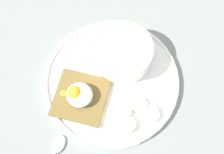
{
  "coord_description": "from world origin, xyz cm",
  "views": [
    {
      "loc": [
        -8.88,
        19.91,
        63.17
      ],
      "look_at": [
        0.0,
        0.0,
        5.0
      ],
      "focal_mm": 50.0,
      "sensor_mm": 36.0,
      "label": 1
    }
  ],
  "objects_px": {
    "banana_slice_inner": "(114,116)",
    "poached_egg": "(78,94)",
    "banana_slice_front": "(151,115)",
    "oatmeal_bowl": "(123,53)",
    "banana_slice_back": "(127,125)",
    "toast_slice": "(80,98)",
    "banana_slice_right": "(125,110)",
    "banana_slice_left": "(139,105)"
  },
  "relations": [
    {
      "from": "toast_slice",
      "to": "poached_egg",
      "type": "relative_size",
      "value": 1.73
    },
    {
      "from": "banana_slice_inner",
      "to": "toast_slice",
      "type": "bearing_deg",
      "value": -5.48
    },
    {
      "from": "banana_slice_front",
      "to": "banana_slice_left",
      "type": "height_order",
      "value": "banana_slice_front"
    },
    {
      "from": "poached_egg",
      "to": "banana_slice_back",
      "type": "height_order",
      "value": "poached_egg"
    },
    {
      "from": "banana_slice_inner",
      "to": "banana_slice_front",
      "type": "bearing_deg",
      "value": -153.78
    },
    {
      "from": "banana_slice_front",
      "to": "banana_slice_inner",
      "type": "bearing_deg",
      "value": 26.22
    },
    {
      "from": "toast_slice",
      "to": "banana_slice_back",
      "type": "bearing_deg",
      "value": 173.13
    },
    {
      "from": "banana_slice_inner",
      "to": "banana_slice_back",
      "type": "bearing_deg",
      "value": 169.55
    },
    {
      "from": "poached_egg",
      "to": "banana_slice_back",
      "type": "xyz_separation_m",
      "value": [
        -0.11,
        0.01,
        -0.02
      ]
    },
    {
      "from": "oatmeal_bowl",
      "to": "banana_slice_left",
      "type": "relative_size",
      "value": 2.88
    },
    {
      "from": "banana_slice_front",
      "to": "banana_slice_inner",
      "type": "distance_m",
      "value": 0.07
    },
    {
      "from": "banana_slice_back",
      "to": "banana_slice_right",
      "type": "distance_m",
      "value": 0.03
    },
    {
      "from": "banana_slice_inner",
      "to": "banana_slice_left",
      "type": "bearing_deg",
      "value": -130.57
    },
    {
      "from": "banana_slice_front",
      "to": "oatmeal_bowl",
      "type": "bearing_deg",
      "value": -42.03
    },
    {
      "from": "poached_egg",
      "to": "banana_slice_back",
      "type": "relative_size",
      "value": 1.61
    },
    {
      "from": "banana_slice_front",
      "to": "banana_slice_inner",
      "type": "height_order",
      "value": "same"
    },
    {
      "from": "banana_slice_back",
      "to": "banana_slice_inner",
      "type": "bearing_deg",
      "value": -10.45
    },
    {
      "from": "toast_slice",
      "to": "banana_slice_right",
      "type": "height_order",
      "value": "banana_slice_right"
    },
    {
      "from": "oatmeal_bowl",
      "to": "banana_slice_right",
      "type": "bearing_deg",
      "value": 115.79
    },
    {
      "from": "poached_egg",
      "to": "banana_slice_front",
      "type": "distance_m",
      "value": 0.15
    },
    {
      "from": "banana_slice_inner",
      "to": "banana_slice_right",
      "type": "bearing_deg",
      "value": -124.95
    },
    {
      "from": "toast_slice",
      "to": "banana_slice_front",
      "type": "relative_size",
      "value": 3.15
    },
    {
      "from": "oatmeal_bowl",
      "to": "banana_slice_inner",
      "type": "height_order",
      "value": "oatmeal_bowl"
    },
    {
      "from": "poached_egg",
      "to": "banana_slice_front",
      "type": "height_order",
      "value": "poached_egg"
    },
    {
      "from": "oatmeal_bowl",
      "to": "banana_slice_inner",
      "type": "distance_m",
      "value": 0.13
    },
    {
      "from": "toast_slice",
      "to": "banana_slice_back",
      "type": "distance_m",
      "value": 0.11
    },
    {
      "from": "banana_slice_front",
      "to": "toast_slice",
      "type": "bearing_deg",
      "value": 9.87
    },
    {
      "from": "banana_slice_back",
      "to": "banana_slice_inner",
      "type": "relative_size",
      "value": 1.1
    },
    {
      "from": "poached_egg",
      "to": "banana_slice_right",
      "type": "relative_size",
      "value": 1.66
    },
    {
      "from": "oatmeal_bowl",
      "to": "banana_slice_back",
      "type": "distance_m",
      "value": 0.14
    },
    {
      "from": "toast_slice",
      "to": "banana_slice_front",
      "type": "distance_m",
      "value": 0.14
    },
    {
      "from": "banana_slice_left",
      "to": "banana_slice_back",
      "type": "distance_m",
      "value": 0.05
    },
    {
      "from": "poached_egg",
      "to": "banana_slice_back",
      "type": "distance_m",
      "value": 0.11
    },
    {
      "from": "banana_slice_left",
      "to": "banana_slice_back",
      "type": "height_order",
      "value": "banana_slice_back"
    },
    {
      "from": "banana_slice_left",
      "to": "oatmeal_bowl",
      "type": "bearing_deg",
      "value": -48.88
    },
    {
      "from": "banana_slice_inner",
      "to": "poached_egg",
      "type": "bearing_deg",
      "value": -5.05
    },
    {
      "from": "oatmeal_bowl",
      "to": "banana_slice_right",
      "type": "distance_m",
      "value": 0.12
    },
    {
      "from": "banana_slice_inner",
      "to": "oatmeal_bowl",
      "type": "bearing_deg",
      "value": -73.77
    },
    {
      "from": "banana_slice_left",
      "to": "banana_slice_inner",
      "type": "bearing_deg",
      "value": 49.43
    },
    {
      "from": "toast_slice",
      "to": "banana_slice_front",
      "type": "xyz_separation_m",
      "value": [
        -0.14,
        -0.02,
        0.0
      ]
    },
    {
      "from": "oatmeal_bowl",
      "to": "banana_slice_back",
      "type": "bearing_deg",
      "value": 116.93
    },
    {
      "from": "oatmeal_bowl",
      "to": "banana_slice_front",
      "type": "xyz_separation_m",
      "value": [
        -0.1,
        0.09,
        -0.02
      ]
    }
  ]
}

